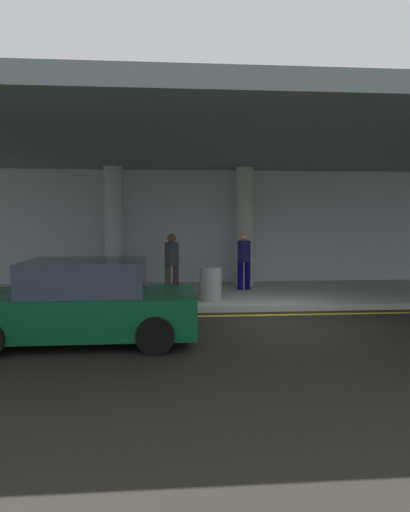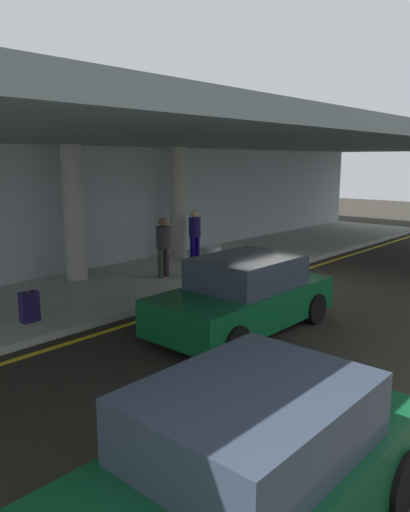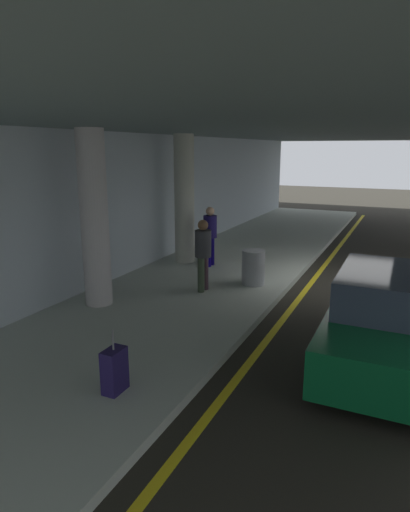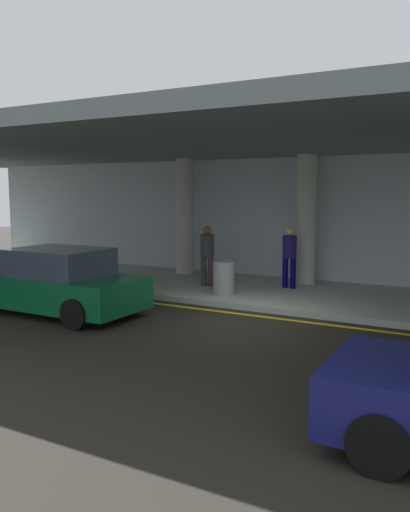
% 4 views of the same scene
% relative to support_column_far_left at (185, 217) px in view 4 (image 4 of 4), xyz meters
% --- Properties ---
extents(ground_plane, '(60.00, 60.00, 0.00)m').
position_rel_support_column_far_left_xyz_m(ground_plane, '(4.00, -4.39, -1.97)').
color(ground_plane, black).
extents(sidewalk, '(26.00, 4.20, 0.15)m').
position_rel_support_column_far_left_xyz_m(sidewalk, '(4.00, -1.29, -1.90)').
color(sidewalk, '#ABB3A6').
rests_on(sidewalk, ground).
extents(lane_stripe_yellow, '(26.00, 0.14, 0.01)m').
position_rel_support_column_far_left_xyz_m(lane_stripe_yellow, '(4.00, -3.76, -1.97)').
color(lane_stripe_yellow, yellow).
rests_on(lane_stripe_yellow, ground).
extents(support_column_far_left, '(0.57, 0.57, 3.65)m').
position_rel_support_column_far_left_xyz_m(support_column_far_left, '(0.00, 0.00, 0.00)').
color(support_column_far_left, '#B2ACAB').
rests_on(support_column_far_left, sidewalk).
extents(support_column_left_mid, '(0.57, 0.57, 3.65)m').
position_rel_support_column_far_left_xyz_m(support_column_left_mid, '(4.00, 0.00, 0.00)').
color(support_column_left_mid, '#B1B2A1').
rests_on(support_column_left_mid, sidewalk).
extents(ceiling_overhang, '(28.00, 13.20, 0.30)m').
position_rel_support_column_far_left_xyz_m(ceiling_overhang, '(4.00, -1.79, 1.97)').
color(ceiling_overhang, slate).
rests_on(ceiling_overhang, support_column_far_left).
extents(terminal_back_wall, '(26.00, 0.30, 3.80)m').
position_rel_support_column_far_left_xyz_m(terminal_back_wall, '(4.00, 0.96, -0.07)').
color(terminal_back_wall, '#AAB6BE').
rests_on(terminal_back_wall, ground).
extents(car_dark_green_no2, '(4.10, 1.92, 1.50)m').
position_rel_support_column_far_left_xyz_m(car_dark_green_no2, '(0.09, -5.75, -1.26)').
color(car_dark_green_no2, '#0B4E28').
rests_on(car_dark_green_no2, ground).
extents(traveler_with_luggage, '(0.38, 0.38, 1.68)m').
position_rel_support_column_far_left_xyz_m(traveler_with_luggage, '(1.73, -1.66, -0.86)').
color(traveler_with_luggage, '#2D3827').
rests_on(traveler_with_luggage, sidewalk).
extents(person_waiting_for_ride, '(0.38, 0.38, 1.68)m').
position_rel_support_column_far_left_xyz_m(person_waiting_for_ride, '(3.85, -0.88, -0.86)').
color(person_waiting_for_ride, '#090155').
rests_on(person_waiting_for_ride, sidewalk).
extents(suitcase_upright_primary, '(0.36, 0.22, 0.90)m').
position_rel_support_column_far_left_xyz_m(suitcase_upright_primary, '(-2.76, -2.45, -1.51)').
color(suitcase_upright_primary, '#1D1543').
rests_on(suitcase_upright_primary, sidewalk).
extents(trash_bin_steel, '(0.56, 0.56, 0.85)m').
position_rel_support_column_far_left_xyz_m(trash_bin_steel, '(2.71, -2.56, -1.40)').
color(trash_bin_steel, gray).
rests_on(trash_bin_steel, sidewalk).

